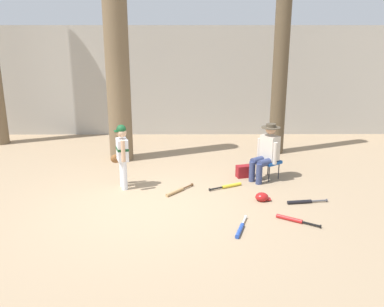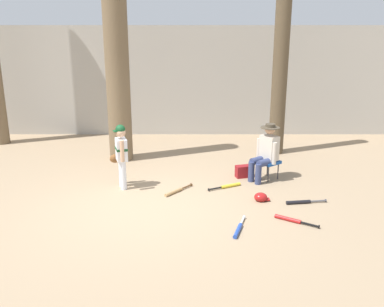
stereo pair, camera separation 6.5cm
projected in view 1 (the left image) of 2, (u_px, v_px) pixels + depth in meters
ground_plane at (145, 208)px, 7.52m from camera, size 60.00×60.00×0.00m
concrete_back_wall at (163, 81)px, 12.46m from camera, size 18.00×0.36×3.18m
tree_near_player at (118, 67)px, 9.69m from camera, size 0.92×0.92×5.40m
tree_behind_spectator at (281, 60)px, 10.22m from camera, size 0.57×0.57×5.27m
young_ballplayer at (122, 152)px, 8.26m from camera, size 0.44×0.56×1.31m
folding_stool at (269, 162)px, 8.89m from camera, size 0.56×0.56×0.41m
seated_spectator at (267, 151)px, 8.75m from camera, size 0.65×0.60×1.20m
handbag_beside_stool at (244, 171)px, 9.05m from camera, size 0.38×0.27×0.26m
bat_blue_youth at (240, 229)px, 6.65m from camera, size 0.29×0.74×0.07m
bat_black_composite at (303, 202)px, 7.70m from camera, size 0.77×0.17×0.07m
bat_red_barrel at (293, 220)px, 6.98m from camera, size 0.67×0.47×0.07m
bat_yellow_trainer at (229, 186)px, 8.47m from camera, size 0.69×0.39×0.07m
bat_wood_tan at (177, 191)px, 8.20m from camera, size 0.54×0.62×0.07m
batting_helmet_red at (262, 197)px, 7.81m from camera, size 0.29×0.22×0.17m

